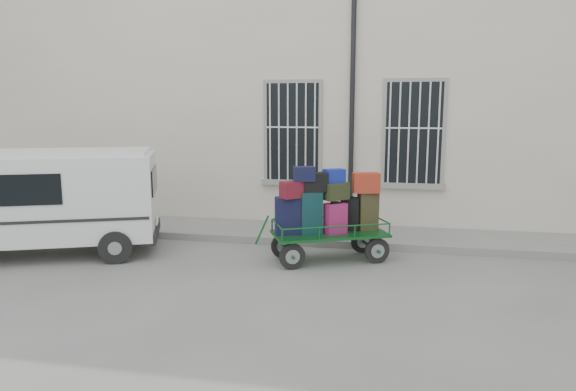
# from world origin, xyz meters

# --- Properties ---
(ground) EXTENTS (80.00, 80.00, 0.00)m
(ground) POSITION_xyz_m (0.00, 0.00, 0.00)
(ground) COLOR slate
(ground) RESTS_ON ground
(building) EXTENTS (24.00, 5.15, 6.00)m
(building) POSITION_xyz_m (0.00, 5.50, 3.00)
(building) COLOR beige
(building) RESTS_ON ground
(sidewalk) EXTENTS (24.00, 1.70, 0.15)m
(sidewalk) POSITION_xyz_m (0.00, 2.20, 0.07)
(sidewalk) COLOR slate
(sidewalk) RESTS_ON ground
(luggage_cart) EXTENTS (2.40, 1.71, 1.76)m
(luggage_cart) POSITION_xyz_m (0.73, 0.49, 0.92)
(luggage_cart) COLOR black
(luggage_cart) RESTS_ON ground
(van) EXTENTS (4.28, 3.02, 2.00)m
(van) POSITION_xyz_m (-4.50, -0.16, 1.15)
(van) COLOR silver
(van) RESTS_ON ground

